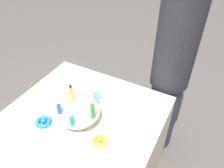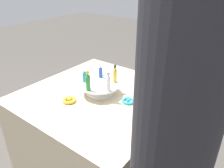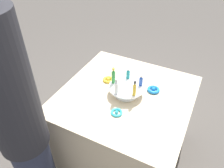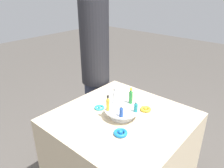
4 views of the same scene
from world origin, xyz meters
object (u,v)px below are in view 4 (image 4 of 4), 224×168
object	(u,v)px
ribbon_bow_blue	(121,133)
bottle_green	(131,96)
bottle_teal	(136,107)
ribbon_bow_gold	(146,109)
display_stand	(122,112)
bottle_clear	(115,96)
bottle_gold	(108,104)
bottle_blue	(121,111)
ribbon_bow_teal	(99,107)
person_figure	(95,68)

from	to	relation	value
ribbon_bow_blue	bottle_green	bearing A→B (deg)	24.47
bottle_teal	ribbon_bow_gold	world-z (taller)	bottle_teal
bottle_green	display_stand	bearing A→B (deg)	179.65
bottle_clear	ribbon_bow_blue	distance (m)	0.33
bottle_gold	bottle_blue	distance (m)	0.13
bottle_teal	bottle_blue	bearing A→B (deg)	161.65
ribbon_bow_blue	ribbon_bow_teal	bearing A→B (deg)	66.52
bottle_green	bottle_blue	bearing A→B (deg)	-162.35
bottle_clear	person_figure	bearing A→B (deg)	58.16
bottle_clear	bottle_gold	distance (m)	0.13
display_stand	ribbon_bow_blue	world-z (taller)	display_stand
display_stand	ribbon_bow_blue	distance (m)	0.22
bottle_gold	ribbon_bow_teal	size ratio (longest dim) A/B	1.49
bottle_clear	bottle_green	bearing A→B (deg)	-54.35
display_stand	bottle_blue	bearing A→B (deg)	-144.35
ribbon_bow_teal	person_figure	bearing A→B (deg)	47.74
bottle_teal	ribbon_bow_teal	size ratio (longest dim) A/B	1.06
bottle_clear	bottle_gold	bearing A→B (deg)	-162.35
bottle_gold	person_figure	world-z (taller)	person_figure
bottle_clear	bottle_teal	world-z (taller)	bottle_clear
display_stand	ribbon_bow_gold	bearing A→B (deg)	-23.48
display_stand	ribbon_bow_teal	xyz separation A→B (m)	(-0.02, 0.21, -0.04)
bottle_blue	ribbon_bow_blue	distance (m)	0.15
ribbon_bow_gold	person_figure	xyz separation A→B (m)	(0.18, 0.75, 0.11)
bottle_clear	ribbon_bow_teal	world-z (taller)	bottle_clear
bottle_teal	person_figure	size ratio (longest dim) A/B	0.05
ribbon_bow_teal	ribbon_bow_gold	bearing A→B (deg)	-53.48
bottle_blue	bottle_teal	xyz separation A→B (m)	(0.12, -0.04, -0.00)
bottle_clear	ribbon_bow_blue	world-z (taller)	bottle_clear
person_figure	bottle_blue	bearing A→B (deg)	-2.95
bottle_teal	ribbon_bow_teal	bearing A→B (deg)	100.21
bottle_green	ribbon_bow_gold	bearing A→B (deg)	-43.29
ribbon_bow_teal	person_figure	distance (m)	0.61
display_stand	bottle_green	world-z (taller)	bottle_green
bottle_teal	person_figure	bearing A→B (deg)	65.47
display_stand	bottle_clear	world-z (taller)	bottle_clear
bottle_teal	ribbon_bow_teal	distance (m)	0.34
bottle_teal	bottle_green	bearing A→B (deg)	53.65
ribbon_bow_gold	ribbon_bow_teal	bearing A→B (deg)	126.52
bottle_blue	person_figure	world-z (taller)	person_figure
bottle_gold	ribbon_bow_gold	xyz separation A→B (m)	(0.28, -0.15, -0.12)
bottle_gold	bottle_green	bearing A→B (deg)	-18.35
bottle_green	ribbon_bow_blue	distance (m)	0.33
bottle_teal	ribbon_bow_blue	size ratio (longest dim) A/B	0.90
display_stand	person_figure	world-z (taller)	person_figure
bottle_green	bottle_clear	bearing A→B (deg)	125.65
bottle_blue	ribbon_bow_gold	world-z (taller)	bottle_blue
bottle_teal	ribbon_bow_teal	xyz separation A→B (m)	(-0.06, 0.32, -0.10)
bottle_green	ribbon_bow_gold	xyz separation A→B (m)	(0.09, -0.09, -0.12)
ribbon_bow_gold	ribbon_bow_blue	bearing A→B (deg)	-173.48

